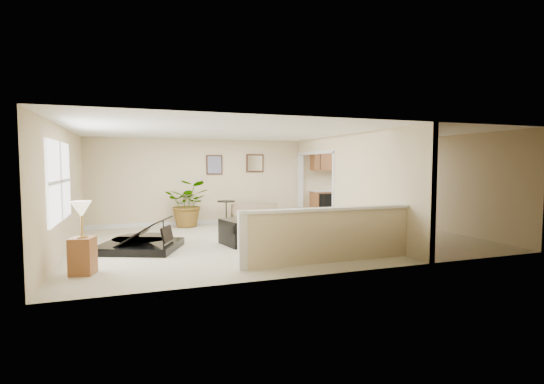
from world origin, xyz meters
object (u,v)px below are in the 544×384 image
object	(u,v)px
piano_bench	(235,233)
small_plant	(300,217)
palm_plant	(188,204)
lamp_stand	(82,243)
loveseat	(257,215)
piano	(137,220)
accent_table	(226,210)

from	to	relation	value
piano_bench	small_plant	world-z (taller)	piano_bench
palm_plant	small_plant	world-z (taller)	palm_plant
lamp_stand	loveseat	bearing A→B (deg)	43.94
piano	small_plant	xyz separation A→B (m)	(4.52, 1.99, -0.39)
piano_bench	palm_plant	size ratio (longest dim) A/B	0.58
piano_bench	small_plant	distance (m)	3.41
piano_bench	loveseat	xyz separation A→B (m)	(1.30, 2.59, 0.02)
palm_plant	lamp_stand	size ratio (longest dim) A/B	1.23
piano	loveseat	world-z (taller)	piano
loveseat	accent_table	size ratio (longest dim) A/B	1.93
piano_bench	small_plant	size ratio (longest dim) A/B	1.67
palm_plant	small_plant	xyz separation A→B (m)	(3.14, -0.65, -0.44)
loveseat	lamp_stand	bearing A→B (deg)	-137.65
piano	loveseat	xyz separation A→B (m)	(3.31, 2.28, -0.30)
small_plant	accent_table	bearing A→B (deg)	168.87
piano_bench	loveseat	bearing A→B (deg)	63.32
piano	accent_table	xyz separation A→B (m)	(2.42, 2.41, -0.13)
small_plant	lamp_stand	size ratio (longest dim) A/B	0.42
accent_table	palm_plant	world-z (taller)	palm_plant
piano_bench	palm_plant	distance (m)	3.04
piano	piano_bench	size ratio (longest dim) A/B	2.56
piano	piano_bench	bearing A→B (deg)	13.07
loveseat	palm_plant	size ratio (longest dim) A/B	0.97
palm_plant	small_plant	size ratio (longest dim) A/B	2.91
palm_plant	accent_table	bearing A→B (deg)	-13.01
loveseat	lamp_stand	world-z (taller)	lamp_stand
palm_plant	piano_bench	bearing A→B (deg)	-78.09
loveseat	small_plant	size ratio (longest dim) A/B	2.82
piano	lamp_stand	size ratio (longest dim) A/B	1.81
accent_table	piano	bearing A→B (deg)	-135.13
palm_plant	small_plant	bearing A→B (deg)	-11.75
piano	piano_bench	world-z (taller)	piano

